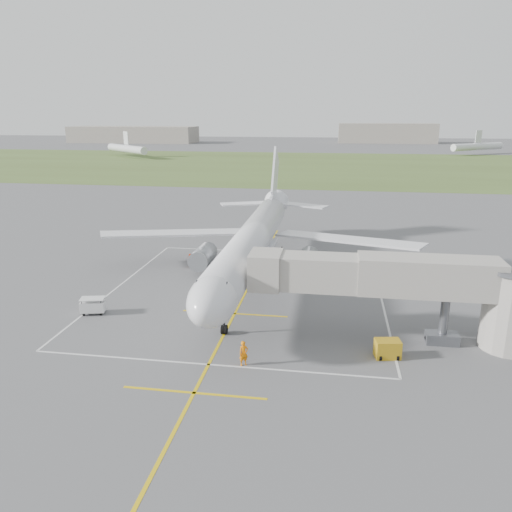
% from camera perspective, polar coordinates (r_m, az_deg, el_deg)
% --- Properties ---
extents(ground, '(700.00, 700.00, 0.00)m').
position_cam_1_polar(ground, '(56.47, -0.47, -2.75)').
color(ground, '#545457').
rests_on(ground, ground).
extents(grass_strip, '(700.00, 120.00, 0.02)m').
position_cam_1_polar(grass_strip, '(183.86, 6.26, 10.25)').
color(grass_strip, '#465927').
rests_on(grass_strip, ground).
extents(apron_markings, '(28.20, 60.00, 0.01)m').
position_cam_1_polar(apron_markings, '(51.08, -1.54, -4.81)').
color(apron_markings, gold).
rests_on(apron_markings, ground).
extents(airliner, '(38.93, 46.75, 13.52)m').
position_cam_1_polar(airliner, '(55.94, -0.36, 1.76)').
color(airliner, silver).
rests_on(airliner, ground).
extents(jet_bridge, '(23.40, 5.00, 7.20)m').
position_cam_1_polar(jet_bridge, '(42.06, 18.00, -3.41)').
color(jet_bridge, '#9D988E').
rests_on(jet_bridge, ground).
extents(gpu_unit, '(2.08, 1.63, 1.42)m').
position_cam_1_polar(gpu_unit, '(40.31, 14.80, -10.23)').
color(gpu_unit, '#B78D16').
rests_on(gpu_unit, ground).
extents(baggage_cart, '(2.45, 1.79, 1.54)m').
position_cam_1_polar(baggage_cart, '(49.40, -18.13, -5.42)').
color(baggage_cart, silver).
rests_on(baggage_cart, ground).
extents(ramp_worker_nose, '(0.84, 0.76, 1.92)m').
position_cam_1_polar(ramp_worker_nose, '(37.80, -1.42, -11.07)').
color(ramp_worker_nose, orange).
rests_on(ramp_worker_nose, ground).
extents(ramp_worker_wing, '(1.00, 1.03, 1.67)m').
position_cam_1_polar(ramp_worker_wing, '(61.51, -7.52, -0.49)').
color(ramp_worker_wing, '#FF3B08').
rests_on(ramp_worker_wing, ground).
extents(distant_hangars, '(345.00, 49.00, 12.00)m').
position_cam_1_polar(distant_hangars, '(319.18, 4.58, 13.63)').
color(distant_hangars, gray).
rests_on(distant_hangars, ground).
extents(distant_aircraft, '(178.71, 61.47, 8.85)m').
position_cam_1_polar(distant_aircraft, '(226.22, 5.92, 12.23)').
color(distant_aircraft, silver).
rests_on(distant_aircraft, ground).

